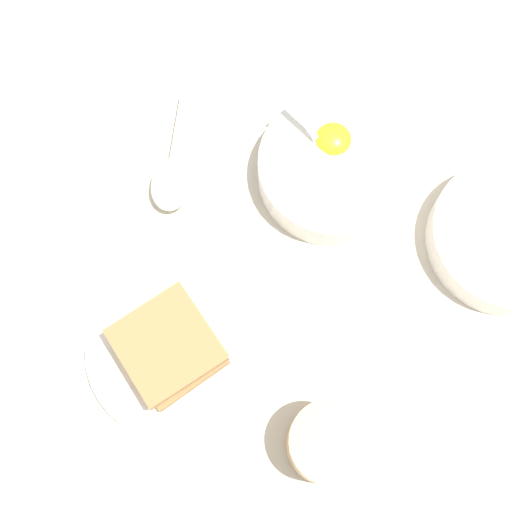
{
  "coord_description": "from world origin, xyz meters",
  "views": [
    {
      "loc": [
        -0.21,
        -0.17,
        0.78
      ],
      "look_at": [
        -0.11,
        0.04,
        0.02
      ],
      "focal_mm": 50.0,
      "sensor_mm": 36.0,
      "label": 1
    }
  ],
  "objects_px": {
    "drinking_cup": "(328,443)",
    "egg_bowl": "(333,168)",
    "toast_plate": "(174,349)",
    "congee_bowl": "(508,236)",
    "toast_sandwich": "(168,346)",
    "soup_spoon": "(173,176)"
  },
  "relations": [
    {
      "from": "egg_bowl",
      "to": "soup_spoon",
      "type": "xyz_separation_m",
      "value": [
        -0.17,
        0.07,
        -0.01
      ]
    },
    {
      "from": "toast_sandwich",
      "to": "drinking_cup",
      "type": "height_order",
      "value": "drinking_cup"
    },
    {
      "from": "congee_bowl",
      "to": "drinking_cup",
      "type": "relative_size",
      "value": 2.14
    },
    {
      "from": "soup_spoon",
      "to": "toast_plate",
      "type": "bearing_deg",
      "value": -112.04
    },
    {
      "from": "soup_spoon",
      "to": "congee_bowl",
      "type": "relative_size",
      "value": 0.82
    },
    {
      "from": "toast_plate",
      "to": "congee_bowl",
      "type": "xyz_separation_m",
      "value": [
        0.39,
        -0.04,
        0.01
      ]
    },
    {
      "from": "egg_bowl",
      "to": "toast_plate",
      "type": "distance_m",
      "value": 0.27
    },
    {
      "from": "drinking_cup",
      "to": "egg_bowl",
      "type": "bearing_deg",
      "value": 62.76
    },
    {
      "from": "toast_sandwich",
      "to": "soup_spoon",
      "type": "xyz_separation_m",
      "value": [
        0.08,
        0.19,
        -0.02
      ]
    },
    {
      "from": "toast_sandwich",
      "to": "soup_spoon",
      "type": "relative_size",
      "value": 0.82
    },
    {
      "from": "toast_sandwich",
      "to": "drinking_cup",
      "type": "xyz_separation_m",
      "value": [
        0.11,
        -0.16,
        0.0
      ]
    },
    {
      "from": "congee_bowl",
      "to": "drinking_cup",
      "type": "height_order",
      "value": "drinking_cup"
    },
    {
      "from": "egg_bowl",
      "to": "toast_plate",
      "type": "bearing_deg",
      "value": -154.88
    },
    {
      "from": "congee_bowl",
      "to": "drinking_cup",
      "type": "xyz_separation_m",
      "value": [
        -0.28,
        -0.12,
        0.02
      ]
    },
    {
      "from": "egg_bowl",
      "to": "toast_sandwich",
      "type": "distance_m",
      "value": 0.28
    },
    {
      "from": "toast_plate",
      "to": "toast_sandwich",
      "type": "height_order",
      "value": "toast_sandwich"
    },
    {
      "from": "egg_bowl",
      "to": "congee_bowl",
      "type": "relative_size",
      "value": 0.99
    },
    {
      "from": "egg_bowl",
      "to": "congee_bowl",
      "type": "distance_m",
      "value": 0.21
    },
    {
      "from": "egg_bowl",
      "to": "drinking_cup",
      "type": "bearing_deg",
      "value": -117.24
    },
    {
      "from": "egg_bowl",
      "to": "toast_sandwich",
      "type": "xyz_separation_m",
      "value": [
        -0.25,
        -0.11,
        0.01
      ]
    },
    {
      "from": "toast_plate",
      "to": "drinking_cup",
      "type": "distance_m",
      "value": 0.19
    },
    {
      "from": "toast_plate",
      "to": "soup_spoon",
      "type": "xyz_separation_m",
      "value": [
        0.08,
        0.19,
        0.01
      ]
    }
  ]
}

